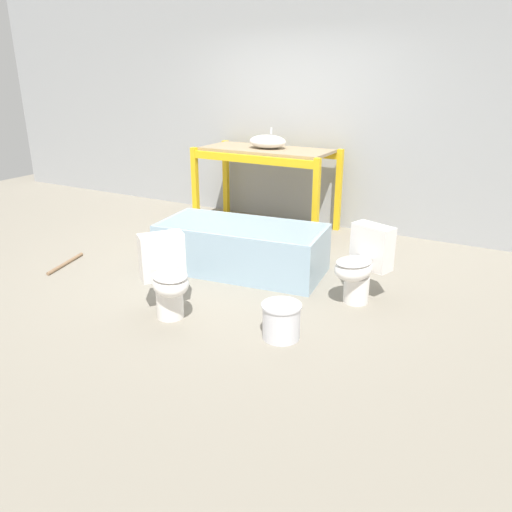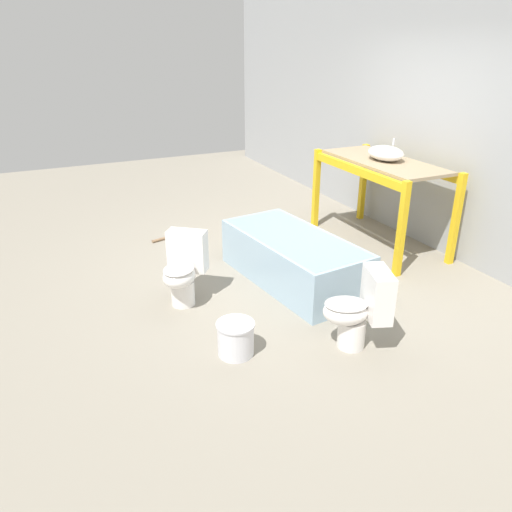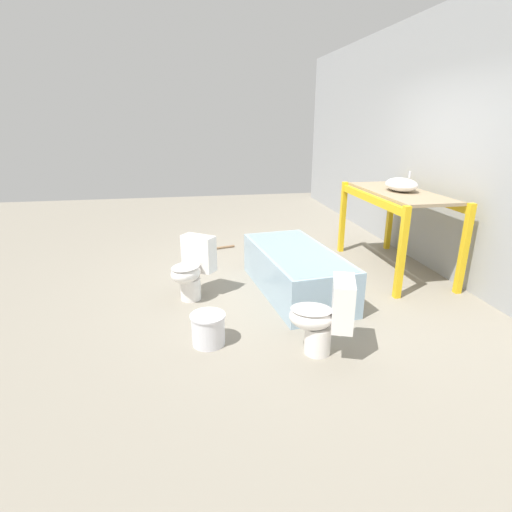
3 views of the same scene
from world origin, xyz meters
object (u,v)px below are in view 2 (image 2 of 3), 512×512
(toilet_near, at_px, (183,269))
(toilet_far, at_px, (359,309))
(bucket_white, at_px, (236,338))
(sink_basin, at_px, (386,153))
(bathtub_main, at_px, (293,255))

(toilet_near, distance_m, toilet_far, 1.69)
(toilet_near, bearing_deg, bucket_white, -46.49)
(sink_basin, distance_m, toilet_far, 2.47)
(sink_basin, bearing_deg, toilet_far, -41.57)
(sink_basin, xyz_separation_m, bucket_white, (1.43, -2.50, -0.97))
(bathtub_main, xyz_separation_m, toilet_near, (-0.04, -1.16, 0.07))
(sink_basin, height_order, toilet_near, sink_basin)
(toilet_far, height_order, bucket_white, toilet_far)
(toilet_far, bearing_deg, bathtub_main, -164.76)
(toilet_far, bearing_deg, bucket_white, -88.43)
(sink_basin, xyz_separation_m, toilet_far, (1.75, -1.55, -0.77))
(bathtub_main, bearing_deg, toilet_near, -98.56)
(toilet_far, distance_m, bucket_white, 1.02)
(toilet_near, bearing_deg, toilet_far, -14.04)
(sink_basin, height_order, bucket_white, sink_basin)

